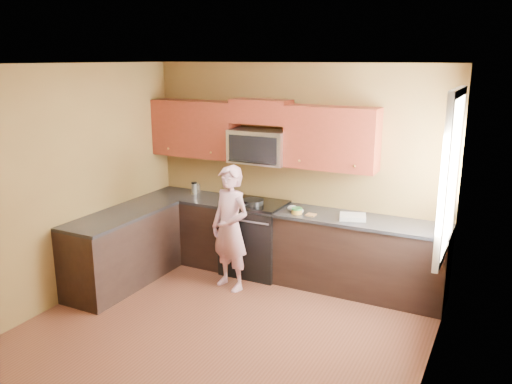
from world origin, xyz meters
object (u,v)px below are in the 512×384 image
Objects in this scene: woman at (230,228)px; butter_tub at (297,214)px; stove at (255,237)px; microwave at (260,163)px; travel_mug at (195,194)px; frying_pan at (253,204)px.

butter_tub is at bearing 49.67° from woman.
microwave reaches higher than stove.
microwave reaches higher than butter_tub.
stove is at bearing 168.65° from butter_tub.
microwave is at bearing 90.00° from stove.
travel_mug reaches higher than butter_tub.
woman is at bearing -146.76° from butter_tub.
woman is at bearing -94.21° from frying_pan.
stove is 0.62× the size of woman.
butter_tub is at bearing -1.37° from frying_pan.
microwave is at bearing 102.48° from woman.
travel_mug reaches higher than stove.
frying_pan reaches higher than stove.
microwave is 1.13m from travel_mug.
microwave reaches higher than woman.
woman is (-0.05, -0.70, -0.69)m from microwave.
stove is 7.29× the size of butter_tub.
butter_tub is at bearing -21.76° from microwave.
microwave is at bearing 158.24° from butter_tub.
microwave reaches higher than travel_mug.
frying_pan is at bearing -10.32° from travel_mug.
microwave is 4.45× the size of travel_mug.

